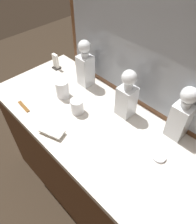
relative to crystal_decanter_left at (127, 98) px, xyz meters
The scene contains 12 objects.
ground_plane 0.95m from the crystal_decanter_left, 108.73° to the right, with size 6.00×6.00×0.00m, color #2D2319.
dresser 0.55m from the crystal_decanter_left, 108.73° to the right, with size 1.40×0.61×0.82m.
dresser_mirror 0.25m from the crystal_decanter_left, 113.71° to the left, with size 1.05×0.03×0.66m.
crystal_decanter_left is the anchor object (origin of this frame).
crystal_decanter_rear 0.36m from the crystal_decanter_left, behind, with size 0.08×0.08×0.30m.
crystal_decanter_center 0.29m from the crystal_decanter_left, 14.01° to the left, with size 0.09×0.09×0.30m.
crystal_tumbler_center 0.40m from the crystal_decanter_left, 156.31° to the right, with size 0.08×0.08×0.11m.
crystal_tumbler_far_left 0.28m from the crystal_decanter_left, 136.16° to the right, with size 0.07×0.07×0.09m.
silver_brush_far_left 0.43m from the crystal_decanter_left, 113.26° to the right, with size 0.15×0.10×0.02m.
porcelain_dish 0.34m from the crystal_decanter_left, 19.66° to the right, with size 0.07×0.07×0.01m.
tortoiseshell_comb 0.60m from the crystal_decanter_left, 138.87° to the right, with size 0.12×0.03×0.01m.
napkin_holder 0.64m from the crystal_decanter_left, behind, with size 0.05×0.05×0.11m.
Camera 1 is at (0.56, -0.54, 1.69)m, focal length 34.22 mm.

